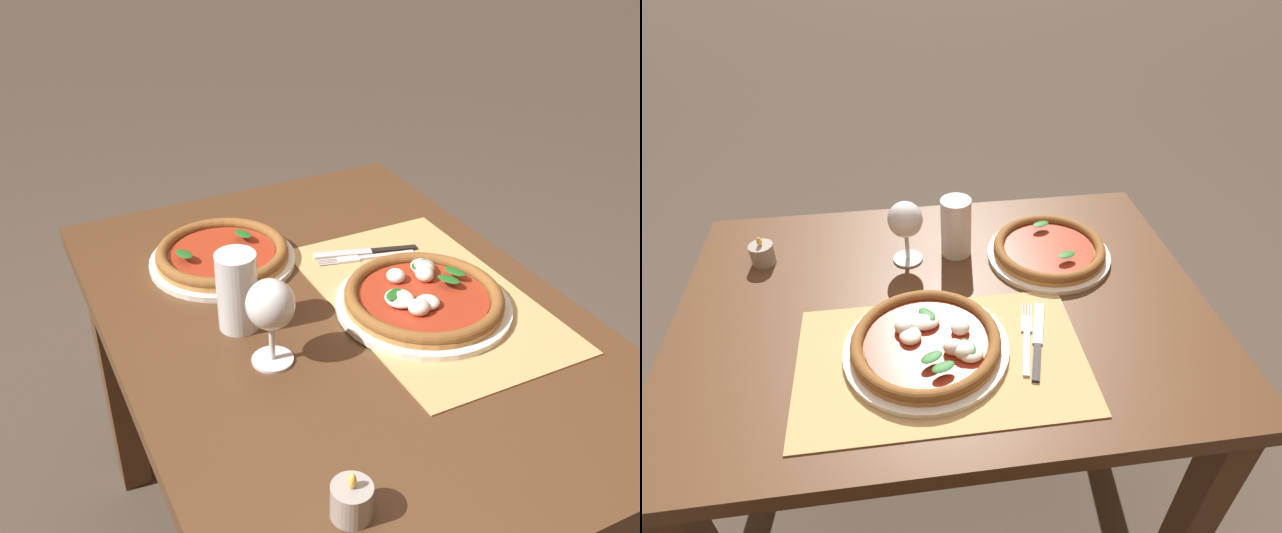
% 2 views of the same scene
% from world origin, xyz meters
% --- Properties ---
extents(dining_table, '(1.13, 0.81, 0.74)m').
position_xyz_m(dining_table, '(0.00, 0.00, 0.62)').
color(dining_table, '#4C301C').
rests_on(dining_table, ground).
extents(paper_placemat, '(0.55, 0.34, 0.00)m').
position_xyz_m(paper_placemat, '(-0.02, -0.17, 0.74)').
color(paper_placemat, tan).
rests_on(paper_placemat, dining_table).
extents(pizza_near, '(0.32, 0.32, 0.05)m').
position_xyz_m(pizza_near, '(-0.05, -0.14, 0.76)').
color(pizza_near, silver).
rests_on(pizza_near, paper_placemat).
extents(pizza_far, '(0.29, 0.29, 0.04)m').
position_xyz_m(pizza_far, '(0.27, 0.13, 0.76)').
color(pizza_far, silver).
rests_on(pizza_far, dining_table).
extents(wine_glass, '(0.08, 0.08, 0.16)m').
position_xyz_m(wine_glass, '(-0.07, 0.17, 0.85)').
color(wine_glass, silver).
rests_on(wine_glass, dining_table).
extents(pint_glass, '(0.07, 0.07, 0.15)m').
position_xyz_m(pint_glass, '(0.05, 0.18, 0.81)').
color(pint_glass, silver).
rests_on(pint_glass, dining_table).
extents(fork, '(0.06, 0.20, 0.00)m').
position_xyz_m(fork, '(0.15, -0.13, 0.75)').
color(fork, '#B7B7BC').
rests_on(fork, paper_placemat).
extents(knife, '(0.08, 0.21, 0.01)m').
position_xyz_m(knife, '(0.17, -0.14, 0.75)').
color(knife, black).
rests_on(knife, paper_placemat).
extents(votive_candle, '(0.06, 0.06, 0.07)m').
position_xyz_m(votive_candle, '(-0.40, 0.20, 0.76)').
color(votive_candle, gray).
rests_on(votive_candle, dining_table).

